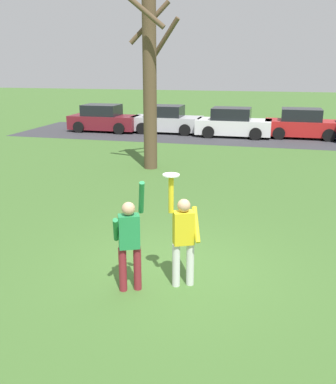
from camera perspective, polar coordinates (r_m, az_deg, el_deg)
The scene contains 10 objects.
ground_plane at distance 8.52m, azimuth 1.14°, elevation -10.35°, with size 120.00×120.00×0.00m, color #426B2D.
person_catcher at distance 7.56m, azimuth 2.09°, elevation -5.80°, with size 0.58×0.50×2.08m.
person_defender at distance 7.43m, azimuth -5.21°, elevation -6.29°, with size 0.64×0.59×2.04m.
frisbee_disc at distance 7.17m, azimuth 0.42°, elevation 2.30°, with size 0.28×0.28×0.02m, color white.
parked_car_maroon at distance 26.27m, azimuth -8.60°, elevation 9.63°, with size 4.10×2.05×1.59m.
parked_car_silver at distance 25.43m, azimuth -0.21°, elevation 9.59°, with size 4.10×2.05×1.59m.
parked_car_white at distance 24.29m, azimuth 8.70°, elevation 9.07°, with size 4.10×2.05×1.59m.
parked_car_red at distance 24.70m, azimuth 17.60°, elevation 8.61°, with size 4.10×2.05×1.59m.
parking_strip at distance 24.50m, azimuth 12.98°, elevation 7.19°, with size 28.64×6.40×0.01m, color #38383D.
bare_tree_tall at distance 16.24m, azimuth -2.43°, elevation 15.06°, with size 2.00×1.86×6.42m.
Camera 1 is at (1.70, -7.39, 3.87)m, focal length 39.80 mm.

